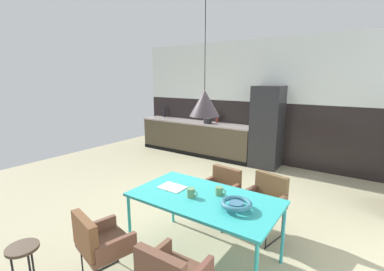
% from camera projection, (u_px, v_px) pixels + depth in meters
% --- Properties ---
extents(ground_plane, '(9.12, 9.12, 0.00)m').
position_uv_depth(ground_plane, '(185.00, 210.00, 4.18)').
color(ground_plane, tan).
extents(back_wall_splashback_dark, '(7.02, 0.12, 1.48)m').
position_uv_depth(back_wall_splashback_dark, '(260.00, 132.00, 6.59)').
color(back_wall_splashback_dark, black).
rests_on(back_wall_splashback_dark, ground).
extents(back_wall_panel_upper, '(7.02, 0.12, 1.48)m').
position_uv_depth(back_wall_panel_upper, '(264.00, 71.00, 6.28)').
color(back_wall_panel_upper, silver).
rests_on(back_wall_panel_upper, back_wall_splashback_dark).
extents(kitchen_counter, '(3.33, 0.63, 0.89)m').
position_uv_depth(kitchen_counter, '(195.00, 137.00, 7.31)').
color(kitchen_counter, '#463E2D').
rests_on(kitchen_counter, ground).
extents(refrigerator_column, '(0.65, 0.60, 1.88)m').
position_uv_depth(refrigerator_column, '(267.00, 127.00, 6.10)').
color(refrigerator_column, '#232326').
rests_on(refrigerator_column, ground).
extents(dining_table, '(1.63, 0.90, 0.75)m').
position_uv_depth(dining_table, '(204.00, 201.00, 2.94)').
color(dining_table, teal).
rests_on(dining_table, ground).
extents(armchair_by_stool, '(0.53, 0.52, 0.78)m').
position_uv_depth(armchair_by_stool, '(222.00, 187.00, 3.79)').
color(armchair_by_stool, brown).
rests_on(armchair_by_stool, ground).
extents(armchair_facing_counter, '(0.57, 0.56, 0.81)m').
position_uv_depth(armchair_facing_counter, '(266.00, 197.00, 3.45)').
color(armchair_facing_counter, brown).
rests_on(armchair_facing_counter, ground).
extents(armchair_far_side, '(0.57, 0.57, 0.78)m').
position_uv_depth(armchair_far_side, '(98.00, 240.00, 2.57)').
color(armchair_far_side, brown).
rests_on(armchair_far_side, ground).
extents(fruit_bowl, '(0.32, 0.32, 0.09)m').
position_uv_depth(fruit_bowl, '(236.00, 204.00, 2.64)').
color(fruit_bowl, '#33607F').
rests_on(fruit_bowl, dining_table).
extents(open_book, '(0.30, 0.22, 0.02)m').
position_uv_depth(open_book, '(172.00, 187.00, 3.18)').
color(open_book, white).
rests_on(open_book, dining_table).
extents(mug_glass_clear, '(0.13, 0.09, 0.09)m').
position_uv_depth(mug_glass_clear, '(219.00, 191.00, 2.97)').
color(mug_glass_clear, '#5B8456').
rests_on(mug_glass_clear, dining_table).
extents(mug_white_ceramic, '(0.13, 0.09, 0.10)m').
position_uv_depth(mug_white_ceramic, '(191.00, 193.00, 2.92)').
color(mug_white_ceramic, '#5B8456').
rests_on(mug_white_ceramic, dining_table).
extents(cooking_pot, '(0.22, 0.22, 0.18)m').
position_uv_depth(cooking_pot, '(208.00, 120.00, 6.90)').
color(cooking_pot, black).
rests_on(cooking_pot, kitchen_counter).
extents(bottle_vinegar_dark, '(0.08, 0.08, 0.30)m').
position_uv_depth(bottle_vinegar_dark, '(217.00, 118.00, 7.05)').
color(bottle_vinegar_dark, maroon).
rests_on(bottle_vinegar_dark, kitchen_counter).
extents(bottle_wine_green, '(0.07, 0.07, 0.31)m').
position_uv_depth(bottle_wine_green, '(164.00, 113.00, 8.05)').
color(bottle_wine_green, black).
rests_on(bottle_wine_green, kitchen_counter).
extents(side_stool, '(0.30, 0.30, 0.45)m').
position_uv_depth(side_stool, '(23.00, 251.00, 2.56)').
color(side_stool, '#423326').
rests_on(side_stool, ground).
extents(pendant_lamp_over_table_near, '(0.31, 0.31, 1.26)m').
position_uv_depth(pendant_lamp_over_table_near, '(205.00, 103.00, 2.70)').
color(pendant_lamp_over_table_near, black).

